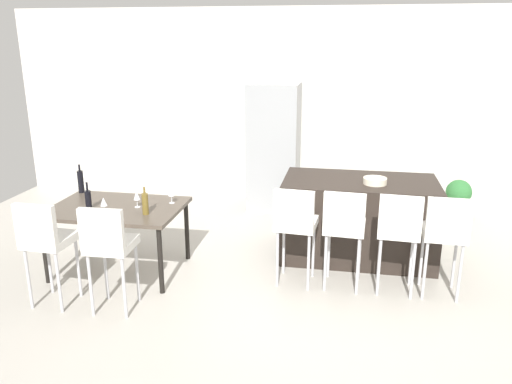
{
  "coord_description": "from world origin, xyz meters",
  "views": [
    {
      "loc": [
        0.26,
        -4.83,
        2.46
      ],
      "look_at": [
        -0.69,
        0.36,
        0.85
      ],
      "focal_mm": 35.53,
      "sensor_mm": 36.0,
      "label": 1
    }
  ],
  "objects_px": {
    "bar_chair_middle": "(344,224)",
    "wine_glass_left": "(137,196)",
    "wine_bottle_end": "(88,199)",
    "refrigerator": "(274,147)",
    "potted_plant": "(458,196)",
    "bar_chair_right": "(399,227)",
    "bar_chair_left": "(295,221)",
    "wine_bottle_inner": "(145,203)",
    "wine_glass_right": "(171,192)",
    "wine_bottle_corner": "(81,181)",
    "wine_glass_middle": "(104,202)",
    "dining_chair_far": "(108,242)",
    "fruit_bowl": "(375,181)",
    "dining_table": "(117,212)",
    "dining_chair_near": "(45,237)",
    "kitchen_island": "(358,219)",
    "bar_chair_far": "(445,230)"
  },
  "relations": [
    {
      "from": "refrigerator",
      "to": "potted_plant",
      "type": "height_order",
      "value": "refrigerator"
    },
    {
      "from": "wine_glass_right",
      "to": "potted_plant",
      "type": "xyz_separation_m",
      "value": [
        3.42,
        2.24,
        -0.54
      ]
    },
    {
      "from": "bar_chair_right",
      "to": "wine_bottle_end",
      "type": "height_order",
      "value": "bar_chair_right"
    },
    {
      "from": "bar_chair_middle",
      "to": "refrigerator",
      "type": "xyz_separation_m",
      "value": [
        -1.07,
        2.46,
        0.22
      ]
    },
    {
      "from": "dining_chair_near",
      "to": "bar_chair_left",
      "type": "bearing_deg",
      "value": 21.05
    },
    {
      "from": "potted_plant",
      "to": "refrigerator",
      "type": "bearing_deg",
      "value": 179.78
    },
    {
      "from": "wine_bottle_inner",
      "to": "bar_chair_left",
      "type": "bearing_deg",
      "value": 7.28
    },
    {
      "from": "bar_chair_left",
      "to": "wine_bottle_inner",
      "type": "bearing_deg",
      "value": -172.72
    },
    {
      "from": "dining_table",
      "to": "wine_bottle_end",
      "type": "xyz_separation_m",
      "value": [
        -0.24,
        -0.14,
        0.17
      ]
    },
    {
      "from": "bar_chair_right",
      "to": "dining_chair_far",
      "type": "relative_size",
      "value": 1.0
    },
    {
      "from": "bar_chair_right",
      "to": "dining_table",
      "type": "distance_m",
      "value": 2.92
    },
    {
      "from": "dining_chair_near",
      "to": "wine_bottle_end",
      "type": "height_order",
      "value": "dining_chair_near"
    },
    {
      "from": "potted_plant",
      "to": "bar_chair_left",
      "type": "bearing_deg",
      "value": -130.0
    },
    {
      "from": "bar_chair_left",
      "to": "potted_plant",
      "type": "xyz_separation_m",
      "value": [
        2.05,
        2.45,
        -0.38
      ]
    },
    {
      "from": "bar_chair_far",
      "to": "wine_bottle_corner",
      "type": "xyz_separation_m",
      "value": [
        -3.97,
        0.39,
        0.18
      ]
    },
    {
      "from": "dining_chair_far",
      "to": "wine_bottle_corner",
      "type": "height_order",
      "value": "wine_bottle_corner"
    },
    {
      "from": "bar_chair_right",
      "to": "potted_plant",
      "type": "distance_m",
      "value": 2.69
    },
    {
      "from": "wine_bottle_inner",
      "to": "wine_glass_left",
      "type": "distance_m",
      "value": 0.26
    },
    {
      "from": "bar_chair_far",
      "to": "wine_bottle_inner",
      "type": "height_order",
      "value": "bar_chair_far"
    },
    {
      "from": "bar_chair_middle",
      "to": "wine_glass_right",
      "type": "bearing_deg",
      "value": 173.76
    },
    {
      "from": "wine_bottle_end",
      "to": "dining_chair_near",
      "type": "bearing_deg",
      "value": -96.16
    },
    {
      "from": "bar_chair_left",
      "to": "refrigerator",
      "type": "relative_size",
      "value": 0.57
    },
    {
      "from": "wine_bottle_end",
      "to": "wine_bottle_corner",
      "type": "relative_size",
      "value": 0.89
    },
    {
      "from": "bar_chair_middle",
      "to": "wine_glass_left",
      "type": "height_order",
      "value": "bar_chair_middle"
    },
    {
      "from": "kitchen_island",
      "to": "dining_table",
      "type": "height_order",
      "value": "kitchen_island"
    },
    {
      "from": "dining_chair_far",
      "to": "wine_glass_right",
      "type": "bearing_deg",
      "value": 77.79
    },
    {
      "from": "wine_glass_middle",
      "to": "wine_glass_right",
      "type": "distance_m",
      "value": 0.72
    },
    {
      "from": "bar_chair_middle",
      "to": "wine_bottle_inner",
      "type": "distance_m",
      "value": 2.01
    },
    {
      "from": "bar_chair_middle",
      "to": "refrigerator",
      "type": "bearing_deg",
      "value": 113.62
    },
    {
      "from": "bar_chair_middle",
      "to": "wine_glass_middle",
      "type": "bearing_deg",
      "value": -174.03
    },
    {
      "from": "refrigerator",
      "to": "potted_plant",
      "type": "xyz_separation_m",
      "value": [
        2.64,
        -0.01,
        -0.6
      ]
    },
    {
      "from": "dining_table",
      "to": "wine_bottle_corner",
      "type": "bearing_deg",
      "value": 146.92
    },
    {
      "from": "wine_glass_right",
      "to": "potted_plant",
      "type": "height_order",
      "value": "wine_glass_right"
    },
    {
      "from": "bar_chair_left",
      "to": "bar_chair_middle",
      "type": "xyz_separation_m",
      "value": [
        0.48,
        -0.0,
        0.0
      ]
    },
    {
      "from": "bar_chair_left",
      "to": "bar_chair_middle",
      "type": "distance_m",
      "value": 0.48
    },
    {
      "from": "bar_chair_middle",
      "to": "wine_glass_right",
      "type": "xyz_separation_m",
      "value": [
        -1.86,
        0.2,
        0.17
      ]
    },
    {
      "from": "bar_chair_right",
      "to": "potted_plant",
      "type": "bearing_deg",
      "value": 66.88
    },
    {
      "from": "potted_plant",
      "to": "wine_glass_left",
      "type": "bearing_deg",
      "value": -146.84
    },
    {
      "from": "bar_chair_middle",
      "to": "fruit_bowl",
      "type": "height_order",
      "value": "bar_chair_middle"
    },
    {
      "from": "bar_chair_middle",
      "to": "wine_bottle_end",
      "type": "height_order",
      "value": "bar_chair_middle"
    },
    {
      "from": "bar_chair_right",
      "to": "wine_glass_right",
      "type": "distance_m",
      "value": 2.39
    },
    {
      "from": "kitchen_island",
      "to": "bar_chair_middle",
      "type": "distance_m",
      "value": 0.9
    },
    {
      "from": "dining_chair_far",
      "to": "wine_bottle_corner",
      "type": "distance_m",
      "value": 1.57
    },
    {
      "from": "wine_bottle_corner",
      "to": "bar_chair_middle",
      "type": "bearing_deg",
      "value": -7.38
    },
    {
      "from": "wine_bottle_corner",
      "to": "fruit_bowl",
      "type": "xyz_separation_m",
      "value": [
        3.33,
        0.34,
        0.08
      ]
    },
    {
      "from": "wine_glass_middle",
      "to": "fruit_bowl",
      "type": "bearing_deg",
      "value": 19.84
    },
    {
      "from": "wine_bottle_corner",
      "to": "wine_glass_middle",
      "type": "bearing_deg",
      "value": -46.83
    },
    {
      "from": "bar_chair_middle",
      "to": "wine_bottle_inner",
      "type": "relative_size",
      "value": 3.62
    },
    {
      "from": "kitchen_island",
      "to": "bar_chair_right",
      "type": "distance_m",
      "value": 0.96
    },
    {
      "from": "wine_bottle_inner",
      "to": "wine_glass_left",
      "type": "relative_size",
      "value": 1.67
    }
  ]
}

